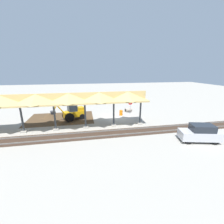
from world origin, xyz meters
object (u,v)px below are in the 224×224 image
(backhoe, at_px, (73,112))
(concrete_pipe, at_px, (128,110))
(stop_sign, at_px, (130,104))
(traffic_barrel, at_px, (121,113))
(distant_parked_car, at_px, (200,133))

(backhoe, bearing_deg, concrete_pipe, -164.18)
(stop_sign, height_order, traffic_barrel, stop_sign)
(stop_sign, height_order, concrete_pipe, stop_sign)
(concrete_pipe, xyz_separation_m, distant_parked_car, (-4.28, 13.11, 0.62))
(traffic_barrel, bearing_deg, backhoe, 6.03)
(distant_parked_car, relative_size, traffic_barrel, 4.99)
(distant_parked_car, xyz_separation_m, traffic_barrel, (6.21, -11.13, -0.53))
(distant_parked_car, bearing_deg, traffic_barrel, -60.83)
(concrete_pipe, distance_m, traffic_barrel, 2.77)
(stop_sign, relative_size, distant_parked_car, 0.55)
(stop_sign, distance_m, backhoe, 9.92)
(concrete_pipe, height_order, traffic_barrel, traffic_barrel)
(concrete_pipe, xyz_separation_m, traffic_barrel, (1.93, 1.98, 0.09))
(distant_parked_car, bearing_deg, stop_sign, -69.01)
(backhoe, relative_size, concrete_pipe, 3.37)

